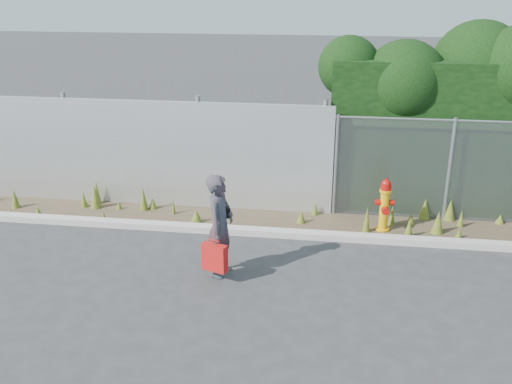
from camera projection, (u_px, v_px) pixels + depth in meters
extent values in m
plane|color=#343336|center=(262.00, 285.00, 8.87)|extent=(80.00, 80.00, 0.00)
cube|color=#AFA79E|center=(275.00, 233.00, 10.51)|extent=(16.00, 0.22, 0.12)
cube|color=#463728|center=(278.00, 222.00, 11.09)|extent=(16.00, 1.20, 0.01)
cone|color=#4A591A|center=(144.00, 199.00, 11.57)|extent=(0.18, 0.18, 0.50)
cone|color=#4A591A|center=(425.00, 209.00, 11.17)|extent=(0.23, 0.23, 0.42)
cone|color=#4A591A|center=(459.00, 234.00, 10.37)|extent=(0.14, 0.14, 0.19)
cone|color=#4A591A|center=(119.00, 206.00, 11.67)|extent=(0.13, 0.13, 0.18)
cone|color=#4A591A|center=(411.00, 219.00, 10.91)|extent=(0.15, 0.15, 0.27)
cone|color=#4A591A|center=(84.00, 200.00, 11.75)|extent=(0.15, 0.15, 0.34)
cone|color=#4A591A|center=(97.00, 193.00, 11.91)|extent=(0.15, 0.15, 0.51)
cone|color=#4A591A|center=(367.00, 220.00, 10.57)|extent=(0.14, 0.14, 0.51)
cone|color=#4A591A|center=(153.00, 204.00, 11.68)|extent=(0.19, 0.19, 0.23)
cone|color=#4A591A|center=(104.00, 216.00, 11.11)|extent=(0.11, 0.11, 0.22)
cone|color=#4A591A|center=(500.00, 220.00, 10.99)|extent=(0.18, 0.18, 0.19)
cone|color=#4A591A|center=(301.00, 217.00, 11.01)|extent=(0.18, 0.18, 0.26)
cone|color=#4A591A|center=(450.00, 210.00, 11.11)|extent=(0.23, 0.23, 0.43)
cone|color=#4A591A|center=(461.00, 219.00, 10.82)|extent=(0.13, 0.13, 0.34)
cone|color=#4A591A|center=(15.00, 199.00, 11.71)|extent=(0.18, 0.18, 0.40)
cone|color=#4A591A|center=(38.00, 212.00, 11.27)|extent=(0.17, 0.17, 0.23)
cone|color=#4A591A|center=(315.00, 209.00, 11.38)|extent=(0.14, 0.14, 0.27)
cone|color=#4A591A|center=(95.00, 197.00, 11.68)|extent=(0.23, 0.23, 0.50)
cone|color=#4A591A|center=(438.00, 223.00, 10.54)|extent=(0.23, 0.23, 0.44)
cone|color=#4A591A|center=(392.00, 216.00, 10.90)|extent=(0.14, 0.14, 0.40)
cone|color=#4A591A|center=(196.00, 217.00, 11.03)|extent=(0.24, 0.24, 0.27)
cone|color=#4A591A|center=(173.00, 207.00, 11.42)|extent=(0.09, 0.09, 0.32)
cone|color=#4A591A|center=(409.00, 228.00, 10.39)|extent=(0.17, 0.17, 0.38)
cube|color=silver|center=(125.00, 153.00, 11.68)|extent=(8.50, 0.08, 2.20)
cylinder|color=gray|center=(69.00, 147.00, 11.94)|extent=(0.10, 0.10, 2.30)
cylinder|color=gray|center=(200.00, 152.00, 11.57)|extent=(0.10, 0.10, 2.30)
cylinder|color=gray|center=(323.00, 157.00, 11.24)|extent=(0.10, 0.10, 2.30)
cube|color=gray|center=(507.00, 174.00, 10.73)|extent=(6.50, 0.03, 2.00)
cylinder|color=gray|center=(336.00, 165.00, 11.14)|extent=(0.07, 0.07, 2.05)
cylinder|color=gray|center=(449.00, 170.00, 10.86)|extent=(0.07, 0.07, 2.05)
sphere|color=black|center=(349.00, 66.00, 11.34)|extent=(1.23, 1.23, 1.23)
sphere|color=black|center=(404.00, 82.00, 11.19)|extent=(1.65, 1.65, 1.65)
sphere|color=black|center=(439.00, 90.00, 11.56)|extent=(1.66, 1.66, 1.66)
sphere|color=black|center=(478.00, 68.00, 11.36)|extent=(1.87, 1.87, 1.87)
cylinder|color=#E9A60C|center=(382.00, 229.00, 10.73)|extent=(0.26, 0.26, 0.06)
cylinder|color=#E9A60C|center=(384.00, 211.00, 10.60)|extent=(0.17, 0.17, 0.78)
cylinder|color=#E9A60C|center=(386.00, 191.00, 10.46)|extent=(0.22, 0.22, 0.05)
cylinder|color=#B20F0A|center=(386.00, 188.00, 10.44)|extent=(0.19, 0.19, 0.09)
sphere|color=#B20F0A|center=(386.00, 184.00, 10.41)|extent=(0.18, 0.18, 0.18)
cylinder|color=#B20F0A|center=(387.00, 179.00, 10.38)|extent=(0.05, 0.05, 0.05)
cylinder|color=#B20F0A|center=(378.00, 202.00, 10.56)|extent=(0.09, 0.10, 0.10)
cylinder|color=#B20F0A|center=(392.00, 203.00, 10.52)|extent=(0.09, 0.10, 0.10)
cylinder|color=#B20F0A|center=(385.00, 211.00, 10.46)|extent=(0.14, 0.11, 0.14)
imported|color=#0F5460|center=(220.00, 226.00, 8.91)|extent=(0.49, 0.67, 1.68)
cube|color=#AB2009|center=(215.00, 258.00, 8.81)|extent=(0.40, 0.15, 0.44)
cylinder|color=#AB2009|center=(214.00, 240.00, 8.71)|extent=(0.19, 0.02, 0.02)
cube|color=black|center=(222.00, 213.00, 8.95)|extent=(0.23, 0.10, 0.17)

